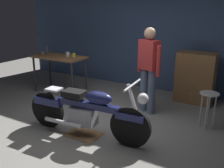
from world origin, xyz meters
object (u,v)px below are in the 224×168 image
Objects in this scene: wooden_dresser at (195,78)px; bottle at (47,50)px; person_standing at (149,67)px; shop_stool at (209,101)px; mug_brown_stoneware at (43,54)px; motorcycle at (86,110)px; mug_white_ceramic at (68,54)px; mug_yellow_tall at (74,55)px.

bottle is at bearing -165.09° from wooden_dresser.
person_standing is 1.26m from shop_stool.
shop_stool is at bearing -165.02° from person_standing.
motorcycle is at bearing -31.08° from mug_brown_stoneware.
mug_white_ceramic reaches higher than mug_brown_stoneware.
wooden_dresser is 9.98× the size of mug_yellow_tall.
bottle is (-2.32, 1.57, 0.55)m from motorcycle.
wooden_dresser is at bearing 113.22° from shop_stool.
motorcycle reaches higher than shop_stool.
motorcycle is 2.08m from shop_stool.
wooden_dresser reaches higher than motorcycle.
mug_yellow_tall is at bearing 0.35° from bottle.
mug_white_ceramic is 1.05× the size of mug_yellow_tall.
bottle is at bearing 141.22° from motorcycle.
motorcycle is at bearing -43.42° from mug_white_ceramic.
mug_brown_stoneware is at bearing -159.79° from mug_white_ceramic.
motorcycle is at bearing -34.07° from bottle.
motorcycle is 3.42× the size of shop_stool.
person_standing reaches higher than wooden_dresser.
motorcycle reaches higher than mug_yellow_tall.
mug_white_ceramic is at bearing 0.03° from bottle.
motorcycle is at bearing 93.82° from person_standing.
mug_yellow_tall is at bearing 128.50° from motorcycle.
mug_brown_stoneware is at bearing 179.28° from shop_stool.
person_standing is 1.52× the size of wooden_dresser.
bottle reaches higher than mug_brown_stoneware.
mug_white_ceramic is 1.09× the size of mug_brown_stoneware.
wooden_dresser is 2.95m from mug_white_ceramic.
motorcycle is 1.31× the size of person_standing.
mug_white_ceramic reaches higher than shop_stool.
wooden_dresser is at bearing 18.59° from mug_brown_stoneware.
mug_brown_stoneware is (-2.70, -0.08, 0.02)m from person_standing.
bottle is (-0.84, -0.01, 0.05)m from mug_yellow_tall.
mug_brown_stoneware is at bearing -163.93° from mug_yellow_tall.
mug_white_ceramic is (-3.28, 0.26, 0.46)m from shop_stool.
motorcycle is 2.67m from mug_brown_stoneware.
person_standing is 14.43× the size of mug_white_ceramic.
shop_stool is at bearing -0.72° from mug_brown_stoneware.
person_standing is at bearing -2.81° from bottle.
wooden_dresser is at bearing 61.10° from motorcycle.
bottle is at bearing -179.97° from mug_white_ceramic.
bottle is at bearing 176.17° from shop_stool.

